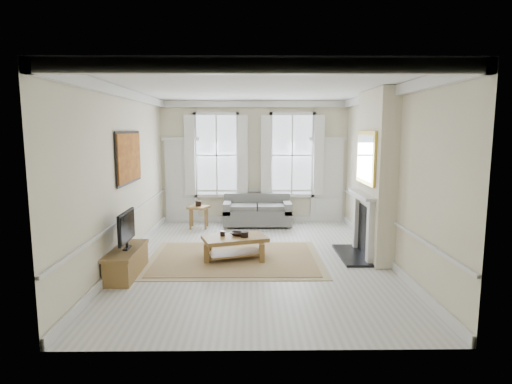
{
  "coord_description": "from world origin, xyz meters",
  "views": [
    {
      "loc": [
        -0.1,
        -8.37,
        2.61
      ],
      "look_at": [
        0.01,
        0.91,
        1.25
      ],
      "focal_mm": 30.0,
      "sensor_mm": 36.0,
      "label": 1
    }
  ],
  "objects_px": {
    "coffee_table": "(235,241)",
    "side_table": "(199,210)",
    "tv_stand": "(127,262)",
    "sofa": "(257,213)"
  },
  "relations": [
    {
      "from": "coffee_table",
      "to": "tv_stand",
      "type": "height_order",
      "value": "tv_stand"
    },
    {
      "from": "sofa",
      "to": "tv_stand",
      "type": "distance_m",
      "value": 4.68
    },
    {
      "from": "coffee_table",
      "to": "side_table",
      "type": "bearing_deg",
      "value": 92.89
    },
    {
      "from": "sofa",
      "to": "side_table",
      "type": "xyz_separation_m",
      "value": [
        -1.57,
        -0.27,
        0.12
      ]
    },
    {
      "from": "sofa",
      "to": "coffee_table",
      "type": "distance_m",
      "value": 3.11
    },
    {
      "from": "coffee_table",
      "to": "tv_stand",
      "type": "xyz_separation_m",
      "value": [
        -1.91,
        -0.93,
        -0.14
      ]
    },
    {
      "from": "sofa",
      "to": "side_table",
      "type": "height_order",
      "value": "sofa"
    },
    {
      "from": "side_table",
      "to": "tv_stand",
      "type": "distance_m",
      "value": 3.84
    },
    {
      "from": "side_table",
      "to": "tv_stand",
      "type": "xyz_separation_m",
      "value": [
        -0.85,
        -3.74,
        -0.23
      ]
    },
    {
      "from": "side_table",
      "to": "tv_stand",
      "type": "relative_size",
      "value": 0.46
    }
  ]
}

